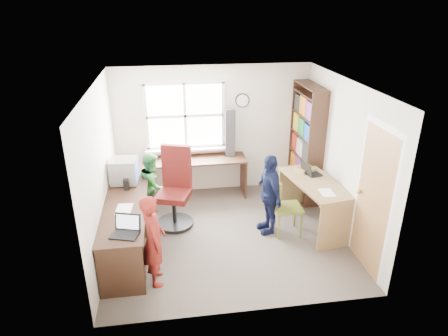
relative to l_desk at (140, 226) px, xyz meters
name	(u,v)px	position (x,y,z in m)	size (l,w,h in m)	color
room	(226,162)	(1.32, 0.38, 0.76)	(3.64, 3.44, 2.44)	#453C36
l_desk	(140,226)	(0.00, 0.00, 0.00)	(2.38, 2.95, 0.75)	#392216
right_desk	(315,194)	(2.75, 0.34, 0.13)	(0.87, 1.49, 0.81)	olive
bookshelf	(306,145)	(2.96, 1.47, 0.55)	(0.30, 1.02, 2.10)	#392216
swivel_chair	(175,192)	(0.54, 0.79, 0.11)	(0.78, 0.78, 1.32)	black
wooden_chair	(284,204)	(2.20, 0.22, 0.06)	(0.42, 0.42, 0.95)	#616923
crt_monitor	(124,171)	(-0.24, 0.86, 0.50)	(0.44, 0.40, 0.41)	gray
laptop_left	(126,229)	(-0.11, -0.65, 0.35)	(0.40, 0.37, 0.23)	black
laptop_right	(310,171)	(2.74, 0.63, 0.40)	(0.32, 0.36, 0.22)	black
speaker_a	(126,184)	(-0.20, 0.62, 0.38)	(0.08, 0.08, 0.17)	black
speaker_b	(131,172)	(-0.16, 1.09, 0.38)	(0.09, 0.09, 0.18)	black
cd_tower	(230,132)	(1.61, 1.82, 0.74)	(0.19, 0.17, 0.89)	black
game_box	(305,169)	(2.72, 0.79, 0.38)	(0.34, 0.34, 0.05)	red
paper_a	(124,209)	(-0.19, -0.01, 0.30)	(0.24, 0.33, 0.00)	white
paper_b	(327,193)	(2.77, -0.06, 0.36)	(0.20, 0.28, 0.00)	white
potted_plant	(177,151)	(0.62, 1.79, 0.44)	(0.16, 0.13, 0.29)	#2A6B2C
person_red	(154,240)	(0.22, -0.68, 0.17)	(0.46, 0.30, 1.26)	maroon
person_green	(153,185)	(0.18, 1.10, 0.11)	(0.55, 0.43, 1.14)	#327D32
person_navy	(269,194)	(1.99, 0.32, 0.20)	(0.77, 0.32, 1.31)	#12183A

